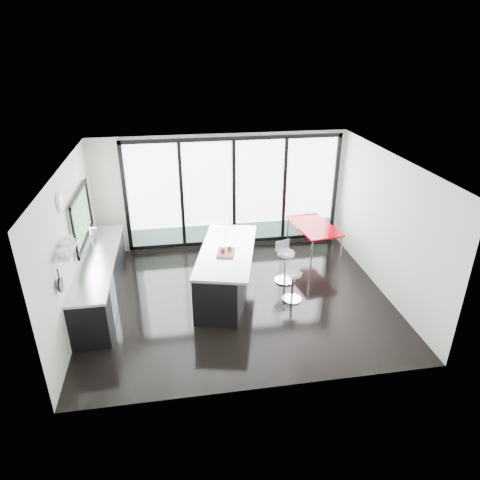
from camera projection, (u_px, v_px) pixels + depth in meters
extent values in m
cube|color=black|center=(238.00, 298.00, 8.66)|extent=(6.00, 5.00, 0.00)
cube|color=white|center=(237.00, 162.00, 7.46)|extent=(6.00, 5.00, 0.00)
cube|color=beige|center=(221.00, 192.00, 10.29)|extent=(6.00, 0.00, 2.80)
cube|color=white|center=(234.00, 192.00, 10.31)|extent=(5.00, 0.02, 2.50)
cube|color=slate|center=(234.00, 231.00, 10.71)|extent=(5.00, 0.02, 0.44)
cube|color=black|center=(182.00, 195.00, 10.09)|extent=(0.08, 0.04, 2.50)
cube|color=black|center=(234.00, 192.00, 10.27)|extent=(0.08, 0.04, 2.50)
cube|color=black|center=(285.00, 190.00, 10.45)|extent=(0.08, 0.04, 2.50)
cube|color=beige|center=(266.00, 311.00, 5.83)|extent=(6.00, 0.00, 2.80)
cube|color=beige|center=(72.00, 246.00, 7.63)|extent=(0.00, 5.00, 2.80)
cube|color=#517349|center=(80.00, 217.00, 8.35)|extent=(0.02, 1.60, 0.90)
cube|color=#AAADAF|center=(66.00, 250.00, 6.74)|extent=(0.25, 0.80, 0.03)
cylinder|color=white|center=(60.00, 202.00, 6.96)|extent=(0.04, 0.30, 0.30)
cylinder|color=black|center=(61.00, 285.00, 6.54)|extent=(0.03, 0.24, 0.24)
cube|color=beige|center=(386.00, 225.00, 8.50)|extent=(0.00, 5.00, 2.80)
cube|color=black|center=(101.00, 280.00, 8.45)|extent=(0.65, 3.20, 0.87)
cube|color=#AAADAF|center=(97.00, 260.00, 8.25)|extent=(0.69, 3.24, 0.05)
cube|color=#AAADAF|center=(101.00, 248.00, 8.69)|extent=(0.45, 0.48, 0.06)
cylinder|color=silver|center=(91.00, 238.00, 8.57)|extent=(0.02, 0.02, 0.44)
cube|color=#AAADAF|center=(113.00, 300.00, 7.83)|extent=(0.03, 0.60, 0.80)
cube|color=black|center=(223.00, 273.00, 8.65)|extent=(1.37, 2.50, 0.94)
cube|color=#AAADAF|center=(227.00, 251.00, 8.43)|extent=(1.60, 2.62, 0.05)
cube|color=tan|center=(226.00, 253.00, 8.26)|extent=(0.42, 0.50, 0.03)
sphere|color=maroon|center=(223.00, 251.00, 8.19)|extent=(0.12, 0.12, 0.10)
sphere|color=#513714|center=(229.00, 249.00, 8.28)|extent=(0.11, 0.11, 0.09)
cylinder|color=silver|center=(226.00, 226.00, 9.09)|extent=(0.09, 0.09, 0.30)
cylinder|color=silver|center=(292.00, 286.00, 8.48)|extent=(0.44, 0.44, 0.62)
cylinder|color=silver|center=(285.00, 267.00, 9.12)|extent=(0.56, 0.56, 0.70)
cube|color=#A1000C|center=(313.00, 240.00, 10.20)|extent=(1.02, 1.56, 0.78)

